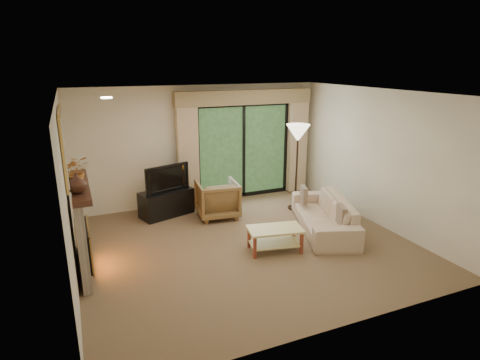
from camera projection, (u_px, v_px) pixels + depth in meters
name	position (u px, v px, depth m)	size (l,w,h in m)	color
floor	(247.00, 245.00, 6.98)	(5.50, 5.50, 0.00)	brown
ceiling	(248.00, 93.00, 6.25)	(5.50, 5.50, 0.00)	white
wall_back	(201.00, 145.00, 8.82)	(5.00, 5.00, 0.00)	beige
wall_front	(339.00, 229.00, 4.41)	(5.00, 5.00, 0.00)	beige
wall_left	(67.00, 194.00, 5.58)	(5.00, 5.00, 0.00)	beige
wall_right	(379.00, 158.00, 7.65)	(5.00, 5.00, 0.00)	beige
fireplace	(81.00, 228.00, 5.98)	(0.24, 1.70, 1.37)	gray
mirror	(64.00, 145.00, 5.59)	(0.07, 1.45, 1.02)	tan
sliding_door	(243.00, 151.00, 9.21)	(2.26, 0.10, 2.16)	black
curtain_left	(188.00, 153.00, 8.58)	(0.45, 0.18, 2.35)	tan
curtain_right	(297.00, 143.00, 9.59)	(0.45, 0.18, 2.35)	tan
cornice	(245.00, 97.00, 8.78)	(3.20, 0.24, 0.32)	#9D845A
media_console	(166.00, 203.00, 8.27)	(1.07, 0.48, 0.53)	black
tv	(165.00, 178.00, 8.12)	(0.97, 0.13, 0.56)	black
armchair	(217.00, 199.00, 8.17)	(0.80, 0.83, 0.75)	brown
sofa	(324.00, 214.00, 7.54)	(2.12, 0.83, 0.62)	#C5A98C
pillow_near	(341.00, 216.00, 6.91)	(0.09, 0.35, 0.35)	#4C3A23
pillow_far	(304.00, 195.00, 7.99)	(0.09, 0.34, 0.34)	#4C3A23
coffee_table	(275.00, 239.00, 6.72)	(0.90, 0.50, 0.41)	#F5DE8D
floor_lamp	(297.00, 168.00, 8.47)	(0.49, 0.49, 1.83)	#FFF3C7
vase	(77.00, 183.00, 5.38)	(0.26, 0.26, 0.27)	#3E2116
branches	(75.00, 171.00, 5.60)	(0.41, 0.35, 0.45)	#C47B33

